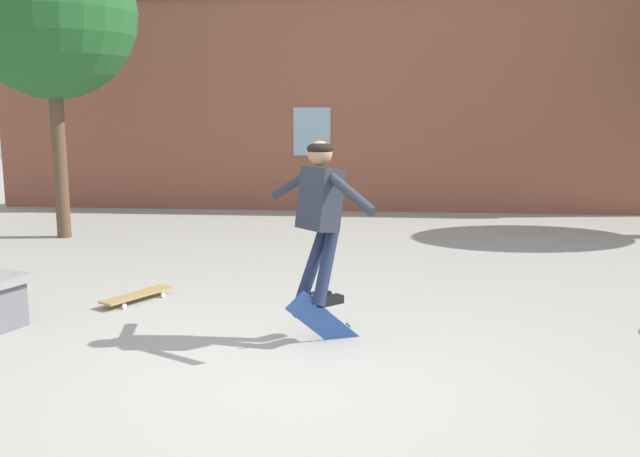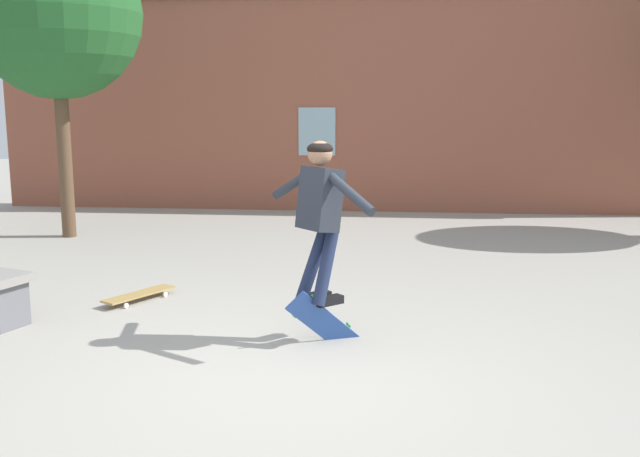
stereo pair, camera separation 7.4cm
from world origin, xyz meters
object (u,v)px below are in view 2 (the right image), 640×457
tree_left (56,14)px  skater (320,207)px  skateboard_resting (139,294)px  skateboard_flipping (323,323)px

tree_left → skater: (4.38, -4.49, -2.16)m
skater → skateboard_resting: size_ratio=1.68×
skater → skateboard_flipping: bearing=-92.5°
skater → skateboard_resting: (-2.01, 1.07, -1.10)m
skateboard_flipping → skateboard_resting: skateboard_flipping is taller
tree_left → skateboard_flipping: tree_left is taller
skater → skateboard_flipping: 1.00m
skateboard_resting → skateboard_flipping: bearing=91.4°
tree_left → skater: size_ratio=3.29×
skater → tree_left: bearing=90.8°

